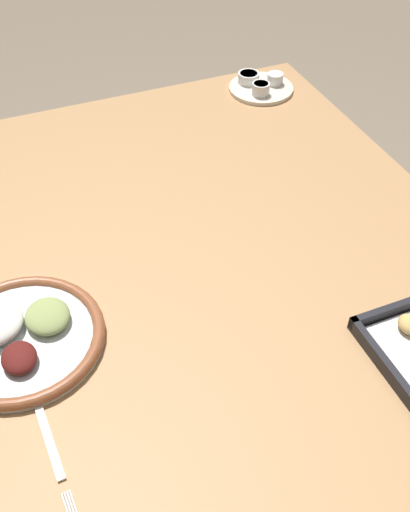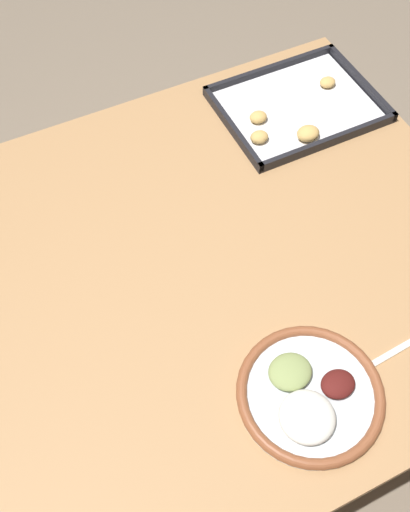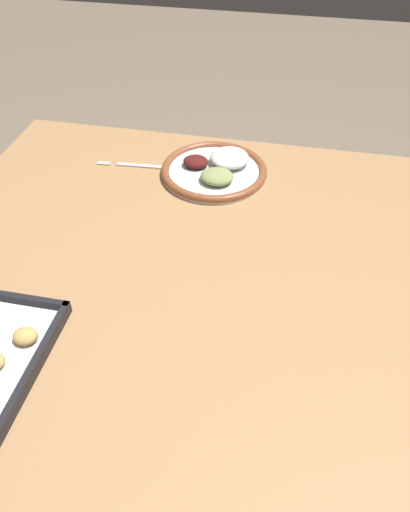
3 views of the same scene
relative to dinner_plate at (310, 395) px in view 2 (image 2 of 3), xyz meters
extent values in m
plane|color=#7A6B59|center=(-0.06, 0.34, -0.71)|extent=(8.00, 8.00, 0.00)
cube|color=#AD7F51|center=(-0.06, 0.34, -0.03)|extent=(1.28, 1.04, 0.03)
cylinder|color=#AD7F51|center=(0.53, 0.81, -0.38)|extent=(0.06, 0.06, 0.67)
cylinder|color=silver|center=(0.00, 0.00, -0.01)|extent=(0.26, 0.26, 0.01)
torus|color=brown|center=(0.00, 0.00, 0.00)|extent=(0.27, 0.27, 0.02)
ellipsoid|color=silver|center=(-0.03, -0.04, 0.02)|extent=(0.10, 0.10, 0.03)
ellipsoid|color=#511614|center=(0.05, -0.01, 0.01)|extent=(0.06, 0.05, 0.03)
ellipsoid|color=#8C9E5B|center=(-0.01, 0.05, 0.01)|extent=(0.08, 0.07, 0.03)
cube|color=silver|center=(0.17, 0.00, -0.01)|extent=(0.17, 0.02, 0.00)
cube|color=black|center=(0.37, 0.65, -0.01)|extent=(0.38, 0.29, 0.01)
cube|color=silver|center=(0.37, 0.65, -0.01)|extent=(0.35, 0.27, 0.00)
cube|color=black|center=(0.37, 0.51, 0.00)|extent=(0.38, 0.01, 0.02)
cube|color=black|center=(0.37, 0.79, 0.00)|extent=(0.38, 0.01, 0.02)
cube|color=black|center=(0.18, 0.65, 0.00)|extent=(0.01, 0.29, 0.02)
cube|color=black|center=(0.55, 0.65, 0.00)|extent=(0.01, 0.29, 0.02)
ellipsoid|color=tan|center=(0.25, 0.65, 0.01)|extent=(0.04, 0.04, 0.02)
ellipsoid|color=tan|center=(0.47, 0.68, 0.01)|extent=(0.04, 0.03, 0.02)
ellipsoid|color=tan|center=(0.22, 0.59, 0.01)|extent=(0.04, 0.04, 0.02)
ellipsoid|color=tan|center=(0.33, 0.55, 0.01)|extent=(0.05, 0.05, 0.03)
camera|label=1|loc=(0.67, 0.05, 0.76)|focal=42.00mm
camera|label=2|loc=(-0.33, -0.26, 1.03)|focal=42.00mm
camera|label=3|loc=(-0.19, 1.05, 0.69)|focal=35.00mm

